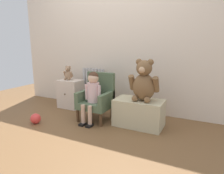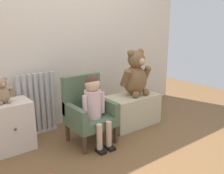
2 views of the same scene
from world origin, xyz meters
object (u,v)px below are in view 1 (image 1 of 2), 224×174
at_px(small_dresser, 71,94).
at_px(toy_ball, 36,119).
at_px(radiator, 93,88).
at_px(small_teddy_bear, 68,74).
at_px(child_figure, 93,90).
at_px(large_teddy_bear, 144,82).
at_px(child_armchair, 97,98).
at_px(low_bench, 139,113).

relative_size(small_dresser, toy_ball, 3.39).
xyz_separation_m(radiator, small_teddy_bear, (-0.38, -0.19, 0.25)).
bearing_deg(child_figure, radiator, 120.92).
bearing_deg(large_teddy_bear, small_teddy_bear, 170.07).
bearing_deg(small_teddy_bear, toy_ball, -85.90).
bearing_deg(child_armchair, low_bench, 3.20).
height_order(child_armchair, child_figure, child_figure).
height_order(radiator, large_teddy_bear, large_teddy_bear).
xyz_separation_m(large_teddy_bear, toy_ball, (-1.37, -0.58, -0.53)).
relative_size(small_dresser, child_armchair, 0.71).
height_order(child_figure, large_teddy_bear, large_teddy_bear).
xyz_separation_m(low_bench, toy_ball, (-1.31, -0.57, -0.11)).
xyz_separation_m(child_armchair, small_teddy_bear, (-0.74, 0.29, 0.27)).
bearing_deg(child_armchair, child_figure, -90.00).
xyz_separation_m(child_figure, low_bench, (0.63, 0.15, -0.28)).
height_order(low_bench, large_teddy_bear, large_teddy_bear).
distance_m(small_dresser, small_teddy_bear, 0.35).
xyz_separation_m(low_bench, small_teddy_bear, (-1.37, 0.25, 0.41)).
relative_size(child_figure, low_bench, 1.11).
bearing_deg(low_bench, small_dresser, 169.48).
relative_size(large_teddy_bear, toy_ball, 3.81).
distance_m(low_bench, toy_ball, 1.44).
bearing_deg(large_teddy_bear, small_dresser, 170.02).
bearing_deg(large_teddy_bear, child_figure, -167.56).
relative_size(radiator, low_bench, 1.06).
xyz_separation_m(small_dresser, large_teddy_bear, (1.39, -0.25, 0.36)).
bearing_deg(toy_ball, small_dresser, 91.69).
bearing_deg(low_bench, small_teddy_bear, 169.55).
bearing_deg(child_armchair, toy_ball, -141.59).
height_order(radiator, small_dresser, radiator).
distance_m(radiator, small_dresser, 0.41).
bearing_deg(child_figure, low_bench, 13.18).
bearing_deg(small_dresser, radiator, 29.46).
bearing_deg(toy_ball, radiator, 72.37).
relative_size(low_bench, small_teddy_bear, 2.65).
distance_m(child_armchair, child_figure, 0.18).
bearing_deg(small_teddy_bear, radiator, 26.60).
relative_size(child_armchair, child_figure, 0.95).
distance_m(child_armchair, small_teddy_bear, 0.84).
relative_size(child_armchair, small_teddy_bear, 2.80).
relative_size(low_bench, toy_ball, 4.52).
xyz_separation_m(low_bench, large_teddy_bear, (0.05, 0.00, 0.42)).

